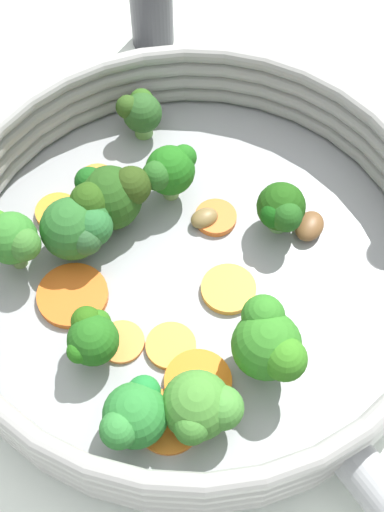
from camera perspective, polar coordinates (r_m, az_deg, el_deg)
name	(u,v)px	position (r m, az deg, el deg)	size (l,w,h in m)	color
ground_plane	(192,277)	(0.50, 0.00, -1.69)	(4.00, 4.00, 0.00)	white
skillet	(192,272)	(0.50, 0.00, -1.31)	(0.32, 0.32, 0.01)	#939699
skillet_rim_wall	(192,247)	(0.47, 0.00, 0.76)	(0.33, 0.33, 0.05)	#979792
skillet_rivet_left	(287,475)	(0.43, 7.63, -17.00)	(0.01, 0.01, 0.01)	#989694
skillet_rivet_right	(377,410)	(0.46, 14.60, -11.84)	(0.01, 0.01, 0.01)	#98969C
carrot_slice_0	(97,181)	(0.53, -7.63, 6.01)	(0.03, 0.03, 0.01)	orange
carrot_slice_1	(73,295)	(0.48, -9.52, -3.13)	(0.05, 0.05, 0.01)	#D7601C
carrot_slice_2	(122,342)	(0.46, -5.65, -6.85)	(0.03, 0.03, 0.00)	orange
carrot_slice_3	(171,346)	(0.46, -1.70, -7.20)	(0.03, 0.03, 0.00)	orange
carrot_slice_4	(57,212)	(0.52, -10.72, 3.48)	(0.03, 0.03, 0.01)	orange
carrot_slice_5	(228,289)	(0.48, 2.94, -2.65)	(0.04, 0.04, 0.00)	orange
carrot_slice_6	(198,382)	(0.45, 0.48, -10.05)	(0.04, 0.04, 0.01)	orange
carrot_slice_7	(216,218)	(0.51, 1.91, 3.09)	(0.03, 0.03, 0.01)	orange
carrot_slice_8	(169,421)	(0.44, -1.87, -13.08)	(0.04, 0.04, 0.00)	orange
broccoli_floret_0	(10,239)	(0.48, -14.33, 1.34)	(0.04, 0.04, 0.05)	#7AA853
broccoli_floret_1	(109,196)	(0.49, -6.68, 4.79)	(0.06, 0.05, 0.05)	#628A4E
broccoli_floret_2	(281,210)	(0.49, 7.14, 3.70)	(0.04, 0.04, 0.04)	#719F5E
broccoli_floret_3	(140,111)	(0.55, -4.16, 11.48)	(0.03, 0.03, 0.04)	#6DA34F
broccoli_floret_4	(92,337)	(0.44, -8.02, -6.44)	(0.03, 0.04, 0.04)	#6B8756
broccoli_floret_5	(170,171)	(0.50, -1.80, 6.85)	(0.04, 0.04, 0.05)	#88AF64
broccoli_floret_6	(79,227)	(0.48, -9.01, 2.28)	(0.05, 0.05, 0.05)	#7BA155
broccoli_floret_7	(269,343)	(0.43, 6.17, -6.94)	(0.04, 0.06, 0.05)	#609842
broccoli_floret_8	(134,415)	(0.42, -4.67, -12.56)	(0.04, 0.04, 0.04)	olive
broccoli_floret_9	(201,408)	(0.42, 0.70, -12.04)	(0.05, 0.04, 0.04)	#88B45F
mushroom_piece_0	(204,218)	(0.51, 0.99, 3.05)	(0.02, 0.02, 0.01)	olive
mushroom_piece_1	(309,226)	(0.51, 9.38, 2.38)	(0.03, 0.02, 0.01)	brown
salt_shaker	(151,0)	(0.63, -3.30, 19.77)	(0.04, 0.04, 0.09)	#333338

